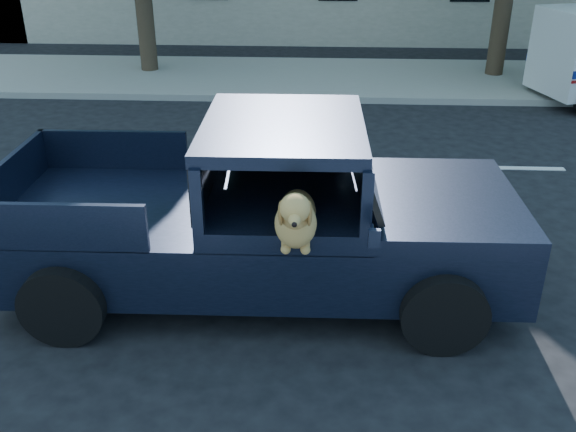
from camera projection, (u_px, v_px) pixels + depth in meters
name	position (u px, v px, depth m)	size (l,w,h in m)	color
ground	(274.00, 261.00, 8.29)	(120.00, 120.00, 0.00)	black
far_sidewalk	(300.00, 78.00, 16.49)	(60.00, 4.00, 0.15)	gray
lane_stripes	(402.00, 166.00, 11.23)	(21.60, 0.14, 0.01)	silver
pickup_truck	(252.00, 235.00, 7.43)	(5.83, 2.98, 2.07)	black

